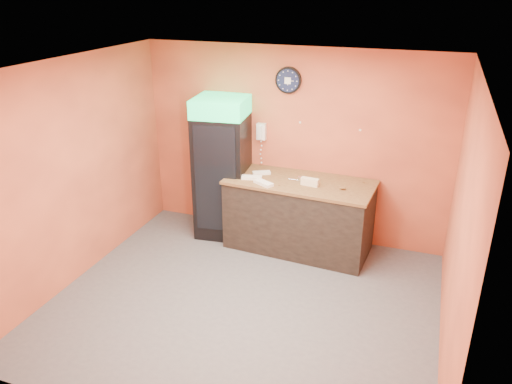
% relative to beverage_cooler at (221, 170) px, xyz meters
% --- Properties ---
extents(floor, '(4.50, 4.50, 0.00)m').
position_rel_beverage_cooler_xyz_m(floor, '(0.97, -1.60, -1.03)').
color(floor, '#47474C').
rests_on(floor, ground).
extents(back_wall, '(4.50, 0.02, 2.80)m').
position_rel_beverage_cooler_xyz_m(back_wall, '(0.97, 0.40, 0.37)').
color(back_wall, '#DA643D').
rests_on(back_wall, floor).
extents(left_wall, '(0.02, 4.00, 2.80)m').
position_rel_beverage_cooler_xyz_m(left_wall, '(-1.28, -1.60, 0.37)').
color(left_wall, '#DA643D').
rests_on(left_wall, floor).
extents(right_wall, '(0.02, 4.00, 2.80)m').
position_rel_beverage_cooler_xyz_m(right_wall, '(3.22, -1.60, 0.37)').
color(right_wall, '#DA643D').
rests_on(right_wall, floor).
extents(ceiling, '(4.50, 4.00, 0.02)m').
position_rel_beverage_cooler_xyz_m(ceiling, '(0.97, -1.60, 1.77)').
color(ceiling, white).
rests_on(ceiling, back_wall).
extents(beverage_cooler, '(0.82, 0.83, 2.10)m').
position_rel_beverage_cooler_xyz_m(beverage_cooler, '(0.00, 0.00, 0.00)').
color(beverage_cooler, black).
rests_on(beverage_cooler, floor).
extents(prep_counter, '(2.05, 1.01, 1.00)m').
position_rel_beverage_cooler_xyz_m(prep_counter, '(1.21, -0.05, -0.53)').
color(prep_counter, black).
rests_on(prep_counter, floor).
extents(wall_clock, '(0.37, 0.06, 0.37)m').
position_rel_beverage_cooler_xyz_m(wall_clock, '(0.88, 0.37, 1.31)').
color(wall_clock, black).
rests_on(wall_clock, back_wall).
extents(wall_phone, '(0.13, 0.11, 0.24)m').
position_rel_beverage_cooler_xyz_m(wall_phone, '(0.50, 0.34, 0.54)').
color(wall_phone, white).
rests_on(wall_phone, back_wall).
extents(butcher_paper, '(2.08, 1.04, 0.04)m').
position_rel_beverage_cooler_xyz_m(butcher_paper, '(1.21, -0.05, -0.01)').
color(butcher_paper, brown).
rests_on(butcher_paper, prep_counter).
extents(sub_roll_stack, '(0.25, 0.11, 0.10)m').
position_rel_beverage_cooler_xyz_m(sub_roll_stack, '(1.38, -0.16, 0.06)').
color(sub_roll_stack, '#F2E6BC').
rests_on(sub_roll_stack, butcher_paper).
extents(wrapped_sandwich_left, '(0.30, 0.17, 0.04)m').
position_rel_beverage_cooler_xyz_m(wrapped_sandwich_left, '(0.55, -0.20, 0.03)').
color(wrapped_sandwich_left, white).
rests_on(wrapped_sandwich_left, butcher_paper).
extents(wrapped_sandwich_mid, '(0.31, 0.24, 0.04)m').
position_rel_beverage_cooler_xyz_m(wrapped_sandwich_mid, '(0.77, -0.34, 0.03)').
color(wrapped_sandwich_mid, white).
rests_on(wrapped_sandwich_mid, butcher_paper).
extents(wrapped_sandwich_right, '(0.27, 0.21, 0.04)m').
position_rel_beverage_cooler_xyz_m(wrapped_sandwich_right, '(0.62, 0.03, 0.03)').
color(wrapped_sandwich_right, white).
rests_on(wrapped_sandwich_right, butcher_paper).
extents(kitchen_tool, '(0.07, 0.07, 0.07)m').
position_rel_beverage_cooler_xyz_m(kitchen_tool, '(1.21, -0.06, 0.05)').
color(kitchen_tool, silver).
rests_on(kitchen_tool, butcher_paper).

